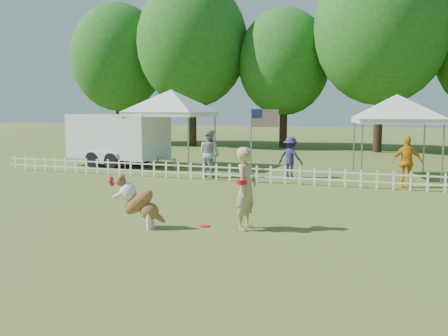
{
  "coord_description": "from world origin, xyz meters",
  "views": [
    {
      "loc": [
        4.56,
        -9.49,
        2.57
      ],
      "look_at": [
        0.37,
        2.0,
        1.1
      ],
      "focal_mm": 40.0,
      "sensor_mm": 36.0,
      "label": 1
    }
  ],
  "objects_px": {
    "dog": "(139,202)",
    "cargo_trailer": "(118,140)",
    "handler": "(246,189)",
    "spectator_b": "(290,157)",
    "canopy_tent_left": "(171,130)",
    "canopy_tent_right": "(395,137)",
    "flag_pole": "(251,146)",
    "frisbee_on_turf": "(204,226)",
    "spectator_a": "(210,153)",
    "spectator_c": "(407,162)"
  },
  "relations": [
    {
      "from": "dog",
      "to": "cargo_trailer",
      "type": "xyz_separation_m",
      "value": [
        -6.77,
        10.02,
        0.6
      ]
    },
    {
      "from": "handler",
      "to": "spectator_b",
      "type": "height_order",
      "value": "handler"
    },
    {
      "from": "canopy_tent_left",
      "to": "spectator_b",
      "type": "relative_size",
      "value": 2.17
    },
    {
      "from": "canopy_tent_right",
      "to": "cargo_trailer",
      "type": "xyz_separation_m",
      "value": [
        -11.7,
        -0.16,
        -0.33
      ]
    },
    {
      "from": "dog",
      "to": "canopy_tent_right",
      "type": "height_order",
      "value": "canopy_tent_right"
    },
    {
      "from": "canopy_tent_right",
      "to": "flag_pole",
      "type": "relative_size",
      "value": 1.16
    },
    {
      "from": "handler",
      "to": "dog",
      "type": "xyz_separation_m",
      "value": [
        -2.17,
        -0.7,
        -0.31
      ]
    },
    {
      "from": "handler",
      "to": "frisbee_on_turf",
      "type": "relative_size",
      "value": 7.58
    },
    {
      "from": "dog",
      "to": "spectator_a",
      "type": "xyz_separation_m",
      "value": [
        -1.54,
        7.93,
        0.32
      ]
    },
    {
      "from": "frisbee_on_turf",
      "to": "spectator_b",
      "type": "height_order",
      "value": "spectator_b"
    },
    {
      "from": "canopy_tent_left",
      "to": "spectator_c",
      "type": "height_order",
      "value": "canopy_tent_left"
    },
    {
      "from": "canopy_tent_left",
      "to": "flag_pole",
      "type": "relative_size",
      "value": 1.27
    },
    {
      "from": "spectator_a",
      "to": "frisbee_on_turf",
      "type": "bearing_deg",
      "value": 131.74
    },
    {
      "from": "canopy_tent_right",
      "to": "spectator_c",
      "type": "xyz_separation_m",
      "value": [
        0.43,
        -2.3,
        -0.67
      ]
    },
    {
      "from": "cargo_trailer",
      "to": "handler",
      "type": "bearing_deg",
      "value": -37.98
    },
    {
      "from": "handler",
      "to": "spectator_c",
      "type": "xyz_separation_m",
      "value": [
        3.2,
        7.19,
        -0.05
      ]
    },
    {
      "from": "handler",
      "to": "cargo_trailer",
      "type": "bearing_deg",
      "value": 50.24
    },
    {
      "from": "handler",
      "to": "canopy_tent_right",
      "type": "distance_m",
      "value": 9.9
    },
    {
      "from": "handler",
      "to": "dog",
      "type": "height_order",
      "value": "handler"
    },
    {
      "from": "dog",
      "to": "cargo_trailer",
      "type": "bearing_deg",
      "value": 116.73
    },
    {
      "from": "spectator_a",
      "to": "cargo_trailer",
      "type": "bearing_deg",
      "value": -0.98
    },
    {
      "from": "spectator_a",
      "to": "spectator_c",
      "type": "relative_size",
      "value": 1.07
    },
    {
      "from": "cargo_trailer",
      "to": "spectator_c",
      "type": "relative_size",
      "value": 3.19
    },
    {
      "from": "dog",
      "to": "frisbee_on_turf",
      "type": "bearing_deg",
      "value": 19.4
    },
    {
      "from": "spectator_a",
      "to": "handler",
      "type": "bearing_deg",
      "value": 138.1
    },
    {
      "from": "handler",
      "to": "spectator_c",
      "type": "height_order",
      "value": "handler"
    },
    {
      "from": "frisbee_on_turf",
      "to": "spectator_a",
      "type": "distance_m",
      "value": 7.86
    },
    {
      "from": "frisbee_on_turf",
      "to": "spectator_b",
      "type": "relative_size",
      "value": 0.15
    },
    {
      "from": "frisbee_on_turf",
      "to": "canopy_tent_left",
      "type": "distance_m",
      "value": 11.29
    },
    {
      "from": "canopy_tent_right",
      "to": "canopy_tent_left",
      "type": "bearing_deg",
      "value": 167.79
    },
    {
      "from": "frisbee_on_turf",
      "to": "spectator_a",
      "type": "relative_size",
      "value": 0.13
    },
    {
      "from": "dog",
      "to": "flag_pole",
      "type": "xyz_separation_m",
      "value": [
        0.33,
        7.09,
        0.72
      ]
    },
    {
      "from": "spectator_a",
      "to": "spectator_c",
      "type": "height_order",
      "value": "spectator_a"
    },
    {
      "from": "flag_pole",
      "to": "spectator_a",
      "type": "distance_m",
      "value": 2.08
    },
    {
      "from": "spectator_b",
      "to": "spectator_c",
      "type": "bearing_deg",
      "value": -179.41
    },
    {
      "from": "canopy_tent_left",
      "to": "spectator_c",
      "type": "xyz_separation_m",
      "value": [
        9.65,
        -2.45,
        -0.81
      ]
    },
    {
      "from": "canopy_tent_right",
      "to": "spectator_b",
      "type": "distance_m",
      "value": 3.92
    },
    {
      "from": "handler",
      "to": "canopy_tent_left",
      "type": "relative_size",
      "value": 0.54
    },
    {
      "from": "canopy_tent_left",
      "to": "canopy_tent_right",
      "type": "xyz_separation_m",
      "value": [
        9.21,
        -0.15,
        -0.14
      ]
    },
    {
      "from": "handler",
      "to": "flag_pole",
      "type": "distance_m",
      "value": 6.66
    },
    {
      "from": "handler",
      "to": "cargo_trailer",
      "type": "xyz_separation_m",
      "value": [
        -8.94,
        9.32,
        0.29
      ]
    },
    {
      "from": "canopy_tent_right",
      "to": "flag_pole",
      "type": "distance_m",
      "value": 5.56
    },
    {
      "from": "cargo_trailer",
      "to": "frisbee_on_turf",
      "type": "bearing_deg",
      "value": -41.35
    },
    {
      "from": "flag_pole",
      "to": "canopy_tent_left",
      "type": "bearing_deg",
      "value": 123.61
    },
    {
      "from": "frisbee_on_turf",
      "to": "spectator_c",
      "type": "relative_size",
      "value": 0.14
    },
    {
      "from": "canopy_tent_right",
      "to": "spectator_a",
      "type": "xyz_separation_m",
      "value": [
        -6.48,
        -2.26,
        -0.61
      ]
    },
    {
      "from": "dog",
      "to": "canopy_tent_left",
      "type": "relative_size",
      "value": 0.35
    },
    {
      "from": "spectator_b",
      "to": "dog",
      "type": "bearing_deg",
      "value": 95.75
    },
    {
      "from": "dog",
      "to": "spectator_c",
      "type": "height_order",
      "value": "spectator_c"
    },
    {
      "from": "dog",
      "to": "spectator_a",
      "type": "relative_size",
      "value": 0.64
    }
  ]
}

